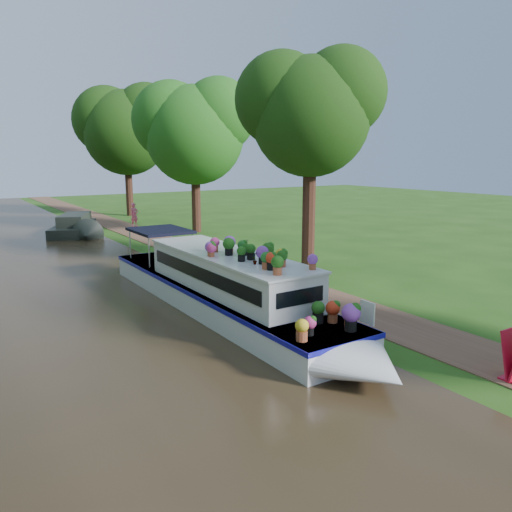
# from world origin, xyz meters

# --- Properties ---
(ground) EXTENTS (100.00, 100.00, 0.00)m
(ground) POSITION_xyz_m (0.00, 0.00, 0.00)
(ground) COLOR #1F4511
(ground) RESTS_ON ground
(canal_water) EXTENTS (10.00, 100.00, 0.02)m
(canal_water) POSITION_xyz_m (-6.00, 0.00, 0.01)
(canal_water) COLOR black
(canal_water) RESTS_ON ground
(towpath) EXTENTS (2.20, 100.00, 0.03)m
(towpath) POSITION_xyz_m (1.20, 0.00, 0.01)
(towpath) COLOR brown
(towpath) RESTS_ON ground
(plant_boat) EXTENTS (2.29, 13.52, 2.25)m
(plant_boat) POSITION_xyz_m (-2.25, -0.72, 0.85)
(plant_boat) COLOR silver
(plant_boat) RESTS_ON canal_water
(tree_near_overhang) EXTENTS (5.52, 5.28, 8.99)m
(tree_near_overhang) POSITION_xyz_m (3.79, 3.06, 6.60)
(tree_near_overhang) COLOR black
(tree_near_overhang) RESTS_ON ground
(tree_near_mid) EXTENTS (6.90, 6.60, 9.40)m
(tree_near_mid) POSITION_xyz_m (4.48, 15.08, 6.44)
(tree_near_mid) COLOR black
(tree_near_mid) RESTS_ON ground
(tree_near_far) EXTENTS (7.59, 7.26, 10.30)m
(tree_near_far) POSITION_xyz_m (3.98, 26.09, 7.05)
(tree_near_far) COLOR black
(tree_near_far) RESTS_ON ground
(second_boat) EXTENTS (4.04, 6.83, 1.24)m
(second_boat) POSITION_xyz_m (-2.23, 18.14, 0.50)
(second_boat) COLOR black
(second_boat) RESTS_ON canal_water
(pedestrian_pink) EXTENTS (0.68, 0.56, 1.61)m
(pedestrian_pink) POSITION_xyz_m (1.90, 19.07, 0.84)
(pedestrian_pink) COLOR #BF4E83
(pedestrian_pink) RESTS_ON towpath
(verge_plant) EXTENTS (0.41, 0.38, 0.37)m
(verge_plant) POSITION_xyz_m (0.05, 4.18, 0.18)
(verge_plant) COLOR #286F21
(verge_plant) RESTS_ON ground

